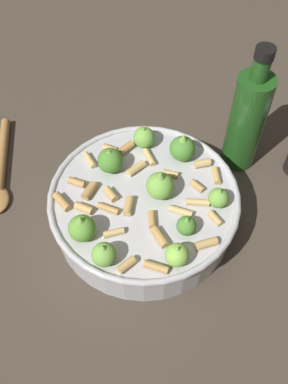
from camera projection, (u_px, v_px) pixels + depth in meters
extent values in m
plane|color=#42382D|center=(144.00, 219.00, 0.67)|extent=(2.40, 2.40, 0.00)
cylinder|color=#B7B7BC|center=(144.00, 208.00, 0.65)|extent=(0.27, 0.27, 0.06)
torus|color=#B7B7BC|center=(144.00, 196.00, 0.63)|extent=(0.28, 0.28, 0.01)
sphere|color=#4C8933|center=(182.00, 149.00, 0.65)|extent=(0.04, 0.04, 0.04)
cone|color=#75B247|center=(183.00, 139.00, 0.64)|extent=(0.02, 0.02, 0.02)
sphere|color=#8CC64C|center=(177.00, 255.00, 0.55)|extent=(0.03, 0.03, 0.03)
cone|color=#75B247|center=(178.00, 249.00, 0.54)|extent=(0.01, 0.01, 0.01)
sphere|color=#75B247|center=(218.00, 198.00, 0.61)|extent=(0.03, 0.03, 0.03)
cone|color=#75B247|center=(220.00, 191.00, 0.59)|extent=(0.01, 0.01, 0.01)
sphere|color=#75B247|center=(160.00, 186.00, 0.61)|extent=(0.04, 0.04, 0.04)
cone|color=#75B247|center=(161.00, 176.00, 0.59)|extent=(0.02, 0.02, 0.02)
sphere|color=#75B247|center=(144.00, 137.00, 0.67)|extent=(0.03, 0.03, 0.03)
cone|color=#609E38|center=(144.00, 130.00, 0.66)|extent=(0.01, 0.01, 0.01)
sphere|color=#4C8933|center=(110.00, 161.00, 0.64)|extent=(0.04, 0.04, 0.04)
cone|color=#609E38|center=(109.00, 153.00, 0.63)|extent=(0.02, 0.02, 0.01)
sphere|color=#609E38|center=(82.00, 228.00, 0.57)|extent=(0.04, 0.04, 0.04)
cone|color=#75B247|center=(80.00, 221.00, 0.56)|extent=(0.02, 0.02, 0.02)
sphere|color=#75B247|center=(104.00, 254.00, 0.55)|extent=(0.03, 0.03, 0.03)
cone|color=#75B247|center=(103.00, 248.00, 0.54)|extent=(0.02, 0.02, 0.01)
sphere|color=#4C8933|center=(186.00, 226.00, 0.58)|extent=(0.03, 0.03, 0.03)
cone|color=#609E38|center=(187.00, 220.00, 0.57)|extent=(0.01, 0.01, 0.01)
cylinder|color=tan|center=(114.00, 233.00, 0.58)|extent=(0.03, 0.03, 0.01)
cylinder|color=tan|center=(156.00, 267.00, 0.55)|extent=(0.01, 0.03, 0.01)
cylinder|color=tan|center=(136.00, 168.00, 0.65)|extent=(0.03, 0.02, 0.01)
cylinder|color=tan|center=(214.00, 220.00, 0.60)|extent=(0.02, 0.03, 0.01)
cylinder|color=tan|center=(129.00, 206.00, 0.61)|extent=(0.03, 0.02, 0.01)
cylinder|color=tan|center=(206.00, 243.00, 0.57)|extent=(0.03, 0.03, 0.01)
cylinder|color=tan|center=(160.00, 237.00, 0.58)|extent=(0.03, 0.03, 0.01)
cylinder|color=tan|center=(89.00, 191.00, 0.62)|extent=(0.03, 0.01, 0.01)
cylinder|color=tan|center=(152.00, 219.00, 0.60)|extent=(0.03, 0.02, 0.01)
cylinder|color=tan|center=(62.00, 202.00, 0.61)|extent=(0.03, 0.03, 0.01)
cylinder|color=tan|center=(198.00, 186.00, 0.63)|extent=(0.02, 0.02, 0.01)
cylinder|color=tan|center=(111.00, 194.00, 0.62)|extent=(0.02, 0.03, 0.01)
cylinder|color=tan|center=(181.00, 211.00, 0.60)|extent=(0.01, 0.03, 0.01)
cylinder|color=tan|center=(90.00, 160.00, 0.66)|extent=(0.03, 0.03, 0.01)
cylinder|color=tan|center=(77.00, 182.00, 0.63)|extent=(0.01, 0.03, 0.01)
cylinder|color=tan|center=(171.00, 174.00, 0.64)|extent=(0.01, 0.02, 0.01)
cylinder|color=tan|center=(110.00, 149.00, 0.67)|extent=(0.01, 0.02, 0.01)
cylinder|color=tan|center=(84.00, 208.00, 0.61)|extent=(0.01, 0.03, 0.01)
cylinder|color=tan|center=(198.00, 202.00, 0.61)|extent=(0.02, 0.03, 0.01)
cylinder|color=tan|center=(216.00, 176.00, 0.64)|extent=(0.03, 0.02, 0.01)
cylinder|color=tan|center=(127.00, 265.00, 0.55)|extent=(0.03, 0.02, 0.01)
cylinder|color=tan|center=(149.00, 157.00, 0.66)|extent=(0.03, 0.03, 0.01)
cylinder|color=tan|center=(202.00, 163.00, 0.65)|extent=(0.02, 0.03, 0.01)
cylinder|color=tan|center=(126.00, 148.00, 0.67)|extent=(0.03, 0.02, 0.01)
cylinder|color=tan|center=(108.00, 208.00, 0.61)|extent=(0.01, 0.03, 0.01)
cylinder|color=#1E4C19|center=(246.00, 123.00, 0.68)|extent=(0.06, 0.06, 0.17)
cylinder|color=#1E4C19|center=(261.00, 69.00, 0.59)|extent=(0.03, 0.03, 0.04)
cylinder|color=black|center=(265.00, 53.00, 0.57)|extent=(0.03, 0.03, 0.02)
cylinder|color=#9E703D|center=(2.00, 154.00, 0.74)|extent=(0.15, 0.09, 0.02)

